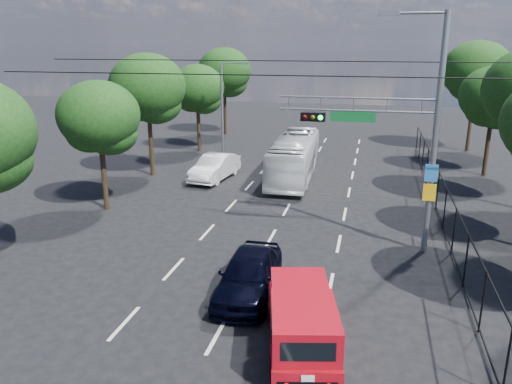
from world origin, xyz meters
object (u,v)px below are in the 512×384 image
(signal_mast, at_px, (404,125))
(red_pickup, at_px, (301,319))
(white_bus, at_px, (294,157))
(white_van, at_px, (215,167))
(navy_hatchback, at_px, (249,274))

(signal_mast, height_order, red_pickup, signal_mast)
(white_bus, relative_size, white_van, 2.06)
(red_pickup, xyz_separation_m, white_bus, (-3.17, 18.53, 0.41))
(signal_mast, height_order, white_van, signal_mast)
(red_pickup, height_order, white_van, red_pickup)
(navy_hatchback, relative_size, white_van, 0.95)
(red_pickup, bearing_deg, signal_mast, 71.07)
(navy_hatchback, bearing_deg, red_pickup, -52.30)
(white_bus, bearing_deg, signal_mast, -62.18)
(signal_mast, relative_size, white_van, 1.99)
(white_van, bearing_deg, signal_mast, -32.76)
(red_pickup, distance_m, navy_hatchback, 3.52)
(navy_hatchback, height_order, white_van, white_van)
(white_van, bearing_deg, navy_hatchback, -60.82)
(red_pickup, relative_size, white_bus, 0.51)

